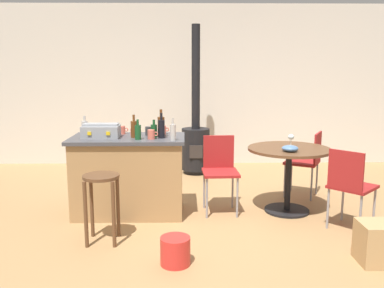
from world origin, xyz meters
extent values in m
plane|color=#A37A4C|center=(0.00, 0.00, 0.00)|extent=(8.80, 8.80, 0.00)
cube|color=beige|center=(0.00, 2.93, 1.35)|extent=(8.00, 0.10, 2.70)
cube|color=#A37A4C|center=(-0.93, 0.32, 0.43)|extent=(1.21, 0.65, 0.85)
cube|color=#424247|center=(-0.93, 0.32, 0.87)|extent=(1.27, 0.71, 0.04)
cylinder|color=brown|center=(-0.95, -0.36, 0.32)|extent=(0.04, 0.04, 0.63)
cylinder|color=brown|center=(-1.21, -0.36, 0.32)|extent=(0.04, 0.04, 0.63)
cylinder|color=brown|center=(-1.21, -0.62, 0.32)|extent=(0.04, 0.04, 0.63)
cylinder|color=brown|center=(-0.95, -0.62, 0.32)|extent=(0.04, 0.04, 0.63)
cylinder|color=brown|center=(-1.08, -0.49, 0.65)|extent=(0.34, 0.34, 0.03)
cylinder|color=black|center=(0.90, 0.34, 0.01)|extent=(0.52, 0.52, 0.02)
cylinder|color=black|center=(0.90, 0.34, 0.36)|extent=(0.07, 0.07, 0.72)
cylinder|color=brown|center=(0.90, 0.34, 0.74)|extent=(0.94, 0.94, 0.03)
cube|color=maroon|center=(1.44, -0.20, 0.45)|extent=(0.57, 0.57, 0.03)
cube|color=maroon|center=(1.30, -0.33, 0.65)|extent=(0.27, 0.27, 0.40)
cylinder|color=gray|center=(1.20, -0.20, 0.22)|extent=(0.02, 0.02, 0.44)
cylinder|color=gray|center=(1.43, -0.44, 0.22)|extent=(0.02, 0.02, 0.44)
cylinder|color=gray|center=(1.68, -0.20, 0.22)|extent=(0.02, 0.02, 0.44)
cylinder|color=gray|center=(1.44, 0.04, 0.22)|extent=(0.02, 0.02, 0.44)
cube|color=maroon|center=(1.23, 0.96, 0.45)|extent=(0.54, 0.54, 0.03)
cube|color=maroon|center=(1.40, 0.87, 0.65)|extent=(0.19, 0.33, 0.40)
cylinder|color=gray|center=(1.30, 0.73, 0.22)|extent=(0.02, 0.02, 0.43)
cylinder|color=gray|center=(1.46, 1.03, 0.22)|extent=(0.02, 0.02, 0.43)
cylinder|color=gray|center=(1.16, 1.19, 0.22)|extent=(0.02, 0.02, 0.43)
cylinder|color=gray|center=(1.00, 0.89, 0.22)|extent=(0.02, 0.02, 0.43)
cube|color=maroon|center=(0.12, 0.31, 0.48)|extent=(0.42, 0.42, 0.03)
cube|color=maroon|center=(0.11, 0.50, 0.68)|extent=(0.36, 0.04, 0.40)
cylinder|color=gray|center=(0.28, 0.49, 0.23)|extent=(0.02, 0.02, 0.46)
cylinder|color=gray|center=(-0.06, 0.47, 0.23)|extent=(0.02, 0.02, 0.46)
cylinder|color=gray|center=(-0.04, 0.13, 0.23)|extent=(0.02, 0.02, 0.46)
cylinder|color=gray|center=(0.30, 0.15, 0.23)|extent=(0.02, 0.02, 0.46)
cylinder|color=black|center=(-0.11, 2.19, 0.03)|extent=(0.37, 0.37, 0.06)
cylinder|color=black|center=(-0.11, 2.19, 0.39)|extent=(0.44, 0.44, 0.65)
cube|color=#2D2826|center=(-0.11, 1.97, 0.39)|extent=(0.20, 0.02, 0.20)
cylinder|color=black|center=(-0.11, 2.19, 1.51)|extent=(0.13, 0.13, 1.59)
cube|color=gray|center=(-1.21, 0.28, 0.96)|extent=(0.40, 0.26, 0.13)
cube|color=gray|center=(-1.21, 0.28, 1.04)|extent=(0.38, 0.16, 0.02)
cube|color=yellow|center=(-1.31, 0.14, 0.96)|extent=(0.04, 0.01, 0.04)
cube|color=yellow|center=(-1.11, 0.14, 0.96)|extent=(0.04, 0.01, 0.04)
cylinder|color=#B7B2AD|center=(-0.41, 0.07, 0.98)|extent=(0.06, 0.06, 0.17)
cylinder|color=#B7B2AD|center=(-0.41, 0.07, 1.10)|extent=(0.02, 0.02, 0.07)
cylinder|color=#603314|center=(-0.55, 0.35, 1.00)|extent=(0.08, 0.08, 0.22)
cylinder|color=#603314|center=(-0.55, 0.35, 1.16)|extent=(0.03, 0.03, 0.09)
cylinder|color=black|center=(-0.54, 0.24, 0.99)|extent=(0.07, 0.07, 0.20)
cylinder|color=black|center=(-0.54, 0.24, 1.13)|extent=(0.03, 0.03, 0.08)
cylinder|color=#603314|center=(-0.85, 0.27, 0.98)|extent=(0.07, 0.07, 0.18)
cylinder|color=#603314|center=(-0.85, 0.27, 1.11)|extent=(0.03, 0.03, 0.07)
cylinder|color=#194C23|center=(-0.63, 0.29, 0.96)|extent=(0.07, 0.07, 0.14)
cylinder|color=#194C23|center=(-0.63, 0.29, 1.06)|extent=(0.03, 0.03, 0.06)
cylinder|color=#194C23|center=(-0.79, 0.15, 0.97)|extent=(0.07, 0.07, 0.16)
cylinder|color=#194C23|center=(-0.79, 0.15, 1.08)|extent=(0.03, 0.03, 0.06)
cylinder|color=#B7B2AD|center=(-1.45, 0.52, 0.97)|extent=(0.07, 0.07, 0.15)
cylinder|color=#B7B2AD|center=(-1.45, 0.52, 1.08)|extent=(0.03, 0.03, 0.06)
cylinder|color=#DB6651|center=(-0.65, 0.17, 0.94)|extent=(0.08, 0.08, 0.10)
torus|color=#DB6651|center=(-0.60, 0.17, 0.95)|extent=(0.05, 0.01, 0.05)
cylinder|color=#DB6651|center=(-1.02, 0.53, 0.94)|extent=(0.07, 0.07, 0.09)
torus|color=#DB6651|center=(-0.97, 0.53, 0.94)|extent=(0.05, 0.01, 0.05)
cylinder|color=#DB6651|center=(-0.55, 0.51, 0.94)|extent=(0.08, 0.08, 0.10)
torus|color=#DB6651|center=(-0.49, 0.51, 0.95)|extent=(0.05, 0.01, 0.05)
cylinder|color=#383838|center=(-0.70, 0.43, 0.94)|extent=(0.08, 0.08, 0.10)
torus|color=#383838|center=(-0.65, 0.43, 0.95)|extent=(0.05, 0.01, 0.05)
cylinder|color=#DB6651|center=(-0.87, 0.44, 0.93)|extent=(0.09, 0.09, 0.08)
torus|color=#DB6651|center=(-0.81, 0.44, 0.94)|extent=(0.05, 0.01, 0.05)
cylinder|color=silver|center=(0.94, 0.44, 0.76)|extent=(0.06, 0.06, 0.00)
cylinder|color=silver|center=(0.94, 0.44, 0.80)|extent=(0.01, 0.01, 0.08)
ellipsoid|color=silver|center=(0.94, 0.44, 0.87)|extent=(0.07, 0.07, 0.06)
ellipsoid|color=#4C7099|center=(0.86, 0.14, 0.79)|extent=(0.18, 0.18, 0.07)
cube|color=tan|center=(1.42, -0.98, 0.18)|extent=(0.43, 0.31, 0.36)
cylinder|color=red|center=(-0.37, -0.98, 0.12)|extent=(0.26, 0.26, 0.24)
camera|label=1|loc=(-0.29, -4.35, 1.66)|focal=39.43mm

